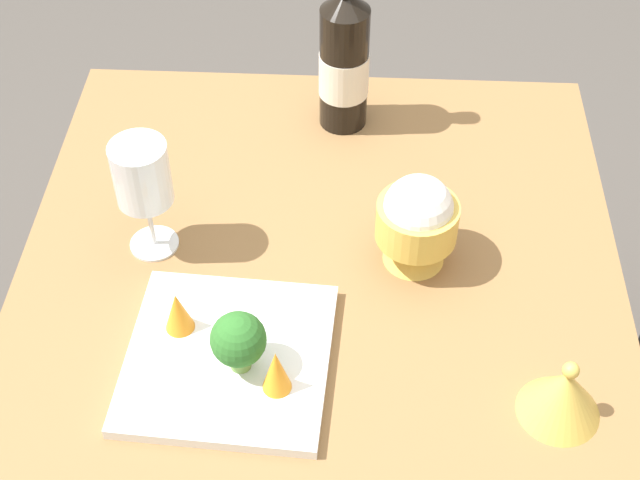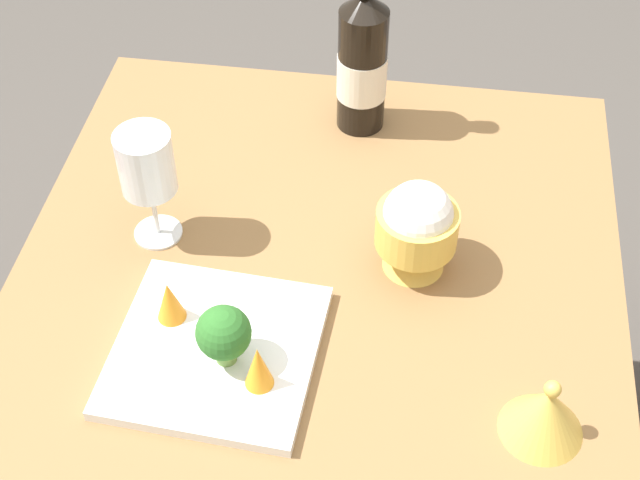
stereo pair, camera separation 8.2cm
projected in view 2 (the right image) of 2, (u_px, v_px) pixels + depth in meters
dining_table at (320, 299)px, 1.35m from camera, size 0.83×0.83×0.73m
wine_bottle at (362, 61)px, 1.39m from camera, size 0.08×0.08×0.30m
wine_glass at (146, 165)px, 1.22m from camera, size 0.08×0.08×0.18m
rice_bowl at (417, 229)px, 1.21m from camera, size 0.11×0.11×0.14m
rice_bowl_lid at (546, 412)px, 1.06m from camera, size 0.10×0.10×0.09m
serving_plate at (216, 351)px, 1.16m from camera, size 0.26×0.26×0.02m
broccoli_floret at (224, 334)px, 1.10m from camera, size 0.07×0.07×0.09m
carrot_garnish_left at (170, 301)px, 1.16m from camera, size 0.04×0.04×0.06m
carrot_garnish_right at (258, 366)px, 1.09m from camera, size 0.04×0.04×0.07m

